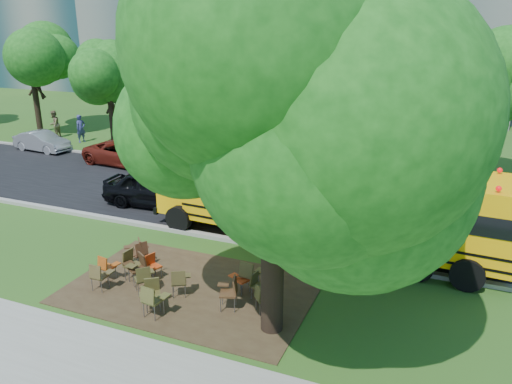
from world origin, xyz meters
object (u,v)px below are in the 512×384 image
at_px(pedestrian_a, 81,129).
at_px(pedestrian_b, 54,124).
at_px(chair_3, 138,265).
at_px(chair_5, 151,291).
at_px(chair_1, 99,274).
at_px(chair_12, 257,283).
at_px(chair_0, 106,266).
at_px(chair_15, 131,262).
at_px(chair_2, 144,277).
at_px(chair_7, 262,297).
at_px(black_car, 156,189).
at_px(bg_car_red, 126,153).
at_px(chair_11, 180,280).
at_px(chair_9, 136,250).
at_px(bg_car_silver, 42,141).
at_px(chair_8, 141,251).
at_px(chair_13, 250,273).
at_px(main_tree, 274,116).
at_px(chair_10, 152,264).
at_px(chair_4, 152,298).
at_px(chair_6, 230,290).
at_px(school_bus, 335,199).
at_px(chair_14, 242,276).

height_order(pedestrian_a, pedestrian_b, pedestrian_b).
relative_size(chair_3, chair_5, 1.07).
relative_size(chair_1, chair_12, 1.10).
bearing_deg(pedestrian_a, pedestrian_b, 97.35).
height_order(chair_0, chair_15, chair_15).
distance_m(chair_2, chair_15, 0.97).
distance_m(chair_7, black_car, 9.33).
relative_size(black_car, bg_car_red, 0.93).
xyz_separation_m(chair_7, chair_11, (-2.45, -0.10, 0.04)).
xyz_separation_m(chair_1, pedestrian_a, (-13.63, 15.08, 0.36)).
relative_size(chair_1, chair_9, 0.93).
relative_size(chair_2, bg_car_silver, 0.24).
bearing_deg(chair_12, chair_5, -45.55).
bearing_deg(chair_8, pedestrian_a, 72.11).
distance_m(chair_3, chair_13, 3.33).
relative_size(main_tree, bg_car_red, 1.88).
height_order(chair_10, chair_13, chair_13).
bearing_deg(chair_12, chair_0, -68.84).
bearing_deg(bg_car_red, chair_8, -136.16).
bearing_deg(chair_4, chair_6, 41.03).
xyz_separation_m(school_bus, pedestrian_b, (-21.65, 9.91, -0.80)).
bearing_deg(chair_11, black_car, 97.68).
bearing_deg(chair_11, chair_6, -31.57).
relative_size(school_bus, chair_7, 15.66).
xyz_separation_m(chair_2, chair_9, (-1.20, 1.34, 0.03)).
height_order(chair_1, bg_car_silver, bg_car_silver).
bearing_deg(main_tree, chair_8, 162.32).
height_order(chair_1, chair_8, chair_8).
bearing_deg(chair_6, pedestrian_b, 34.38).
bearing_deg(pedestrian_b, bg_car_silver, 17.56).
height_order(chair_14, pedestrian_b, pedestrian_b).
relative_size(chair_14, chair_15, 0.82).
bearing_deg(bg_car_red, chair_14, -125.89).
distance_m(chair_3, chair_12, 3.63).
height_order(school_bus, bg_car_silver, school_bus).
relative_size(chair_0, pedestrian_b, 0.45).
xyz_separation_m(chair_10, bg_car_silver, (-15.10, 11.00, 0.12)).
height_order(chair_7, chair_10, chair_10).
bearing_deg(chair_11, chair_1, 164.45).
relative_size(chair_10, pedestrian_a, 0.44).
distance_m(chair_3, bg_car_silver, 18.70).
relative_size(chair_12, bg_car_silver, 0.21).
height_order(chair_2, chair_12, chair_2).
distance_m(chair_7, chair_12, 0.73).
xyz_separation_m(chair_5, chair_11, (0.37, 0.83, -0.01)).
xyz_separation_m(main_tree, pedestrian_a, (-18.87, 14.97, -4.53)).
bearing_deg(chair_13, chair_10, -164.00).
height_order(chair_13, bg_car_red, bg_car_red).
height_order(school_bus, chair_9, school_bus).
relative_size(chair_0, chair_14, 1.04).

